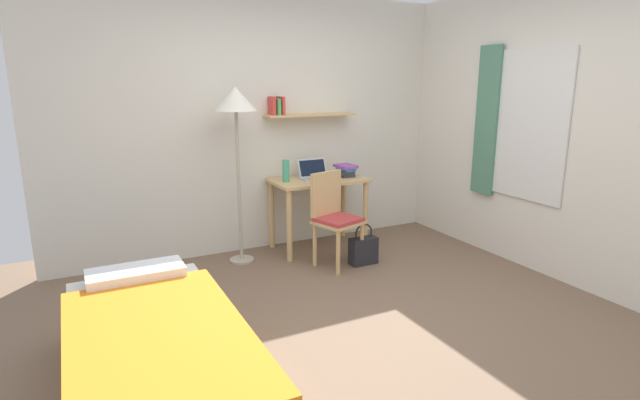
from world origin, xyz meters
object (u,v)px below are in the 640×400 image
(desk, at_px, (318,193))
(book_stack, at_px, (345,170))
(bed, at_px, (158,364))
(standing_lamp, at_px, (236,109))
(handbag, at_px, (363,250))
(laptop, at_px, (314,173))
(water_bottle, at_px, (286,171))
(desk_chair, at_px, (334,215))

(desk, height_order, book_stack, book_stack)
(bed, bearing_deg, standing_lamp, 60.14)
(book_stack, height_order, handbag, book_stack)
(desk, height_order, laptop, laptop)
(bed, distance_m, standing_lamp, 2.56)
(laptop, bearing_deg, bed, -134.14)
(bed, xyz_separation_m, handbag, (2.15, 1.33, -0.10))
(desk, distance_m, handbag, 0.81)
(water_bottle, relative_size, book_stack, 0.93)
(laptop, xyz_separation_m, handbag, (0.20, -0.69, -0.66))
(desk, distance_m, book_stack, 0.38)
(desk_chair, distance_m, standing_lamp, 1.36)
(handbag, bearing_deg, water_bottle, 129.56)
(book_stack, bearing_deg, water_bottle, 178.04)
(desk_chair, relative_size, standing_lamp, 0.53)
(bed, height_order, water_bottle, water_bottle)
(standing_lamp, distance_m, book_stack, 1.37)
(desk, xyz_separation_m, standing_lamp, (-0.87, -0.03, 0.89))
(water_bottle, relative_size, handbag, 0.55)
(water_bottle, bearing_deg, book_stack, -1.96)
(handbag, bearing_deg, laptop, 105.82)
(desk_chair, height_order, laptop, laptop)
(desk_chair, bearing_deg, standing_lamp, 148.31)
(bed, xyz_separation_m, desk, (1.98, 1.96, 0.37))
(book_stack, xyz_separation_m, handbag, (-0.15, -0.62, -0.68))
(bed, relative_size, desk, 2.00)
(laptop, height_order, handbag, laptop)
(bed, relative_size, water_bottle, 8.68)
(standing_lamp, height_order, water_bottle, standing_lamp)
(standing_lamp, xyz_separation_m, handbag, (1.04, -0.61, -1.36))
(bed, xyz_separation_m, standing_lamp, (1.11, 1.94, 1.26))
(bed, distance_m, water_bottle, 2.63)
(desk, bearing_deg, handbag, -74.89)
(standing_lamp, relative_size, water_bottle, 7.59)
(bed, xyz_separation_m, laptop, (1.96, 2.02, 0.57))
(standing_lamp, distance_m, laptop, 1.10)
(water_bottle, xyz_separation_m, book_stack, (0.68, -0.02, -0.05))
(bed, distance_m, desk_chair, 2.40)
(laptop, distance_m, water_bottle, 0.35)
(laptop, xyz_separation_m, book_stack, (0.34, -0.07, 0.01))
(book_stack, bearing_deg, desk, 177.53)
(desk_chair, height_order, handbag, desk_chair)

